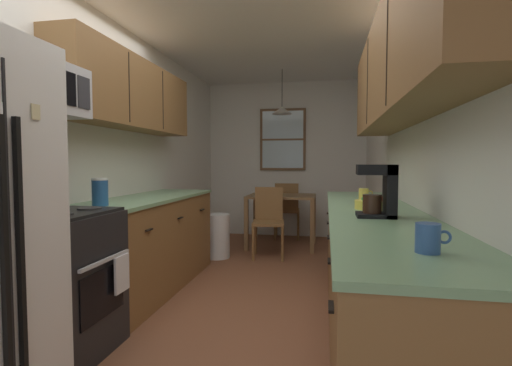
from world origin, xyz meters
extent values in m
plane|color=brown|center=(0.00, 1.00, 0.00)|extent=(12.00, 12.00, 0.00)
cube|color=white|center=(-1.35, 1.00, 1.27)|extent=(0.10, 9.00, 2.55)
cube|color=white|center=(1.35, 1.00, 1.27)|extent=(0.10, 9.00, 2.55)
cube|color=white|center=(0.00, 3.65, 1.27)|extent=(4.40, 0.10, 2.55)
cube|color=white|center=(0.00, 1.00, 2.59)|extent=(4.40, 9.00, 0.08)
cube|color=black|center=(-0.63, -1.28, 0.84)|extent=(0.01, 0.01, 1.61)
cube|color=black|center=(-0.62, -1.32, 0.84)|extent=(0.02, 0.02, 1.15)
cube|color=black|center=(-0.62, -1.24, 0.84)|extent=(0.02, 0.02, 1.15)
cube|color=beige|center=(-0.63, -1.12, 1.45)|extent=(0.01, 0.05, 0.07)
cube|color=black|center=(-0.99, -0.57, 0.45)|extent=(0.62, 0.63, 0.90)
cube|color=black|center=(-0.67, -0.57, 0.42)|extent=(0.01, 0.44, 0.30)
cube|color=silver|center=(-0.65, -0.57, 0.63)|extent=(0.02, 0.51, 0.02)
cube|color=black|center=(-0.99, -0.57, 0.91)|extent=(0.59, 0.60, 0.02)
cube|color=black|center=(-1.27, -0.57, 1.00)|extent=(0.06, 0.63, 0.20)
cylinder|color=#2D2D2D|center=(-1.13, -0.71, 0.93)|extent=(0.15, 0.15, 0.01)
cylinder|color=#2D2D2D|center=(-1.13, -0.43, 0.93)|extent=(0.15, 0.15, 0.01)
cylinder|color=#2D2D2D|center=(-0.85, -0.71, 0.93)|extent=(0.15, 0.15, 0.01)
cylinder|color=#2D2D2D|center=(-0.85, -0.43, 0.93)|extent=(0.15, 0.15, 0.01)
cube|color=silver|center=(-1.11, -0.57, 1.69)|extent=(0.38, 0.60, 0.33)
cube|color=black|center=(-0.92, -0.63, 1.69)|extent=(0.01, 0.36, 0.21)
cube|color=#2D2D33|center=(-0.92, -0.36, 1.69)|extent=(0.01, 0.12, 0.21)
cube|color=brown|center=(-1.00, 0.71, 0.43)|extent=(0.60, 1.91, 0.87)
cube|color=#7AA87A|center=(-1.00, 0.71, 0.89)|extent=(0.63, 1.93, 0.03)
cube|color=black|center=(-0.69, 0.08, 0.70)|extent=(0.02, 0.10, 0.01)
cube|color=black|center=(-0.69, 0.71, 0.70)|extent=(0.02, 0.10, 0.01)
cube|color=black|center=(-0.69, 1.35, 0.70)|extent=(0.02, 0.10, 0.01)
cube|color=brown|center=(-1.14, 0.66, 1.86)|extent=(0.32, 2.01, 0.64)
cube|color=#2D2319|center=(-0.98, 0.33, 1.86)|extent=(0.01, 0.01, 0.59)
cube|color=#2D2319|center=(-0.98, 0.99, 1.86)|extent=(0.01, 0.01, 0.59)
cube|color=brown|center=(1.00, 0.04, 0.43)|extent=(0.60, 3.22, 0.87)
cube|color=#7AA87A|center=(1.00, 0.04, 0.89)|extent=(0.63, 3.24, 0.03)
cube|color=black|center=(0.69, -1.25, 0.70)|extent=(0.02, 0.10, 0.01)
cube|color=black|center=(0.69, -0.61, 0.70)|extent=(0.02, 0.10, 0.01)
cube|color=black|center=(0.69, 0.04, 0.70)|extent=(0.02, 0.10, 0.01)
cube|color=black|center=(0.69, 0.68, 0.70)|extent=(0.02, 0.10, 0.01)
cube|color=black|center=(0.69, 1.32, 0.70)|extent=(0.02, 0.10, 0.01)
cube|color=brown|center=(1.14, -0.01, 1.86)|extent=(0.32, 2.92, 0.72)
cube|color=#2D2319|center=(0.98, -0.49, 1.86)|extent=(0.01, 0.01, 0.66)
cube|color=#2D2319|center=(0.98, 0.47, 1.86)|extent=(0.01, 0.01, 0.66)
cube|color=brown|center=(0.04, 2.74, 0.74)|extent=(0.96, 0.73, 0.03)
cube|color=brown|center=(-0.41, 2.41, 0.36)|extent=(0.06, 0.06, 0.72)
cube|color=brown|center=(0.49, 2.41, 0.36)|extent=(0.06, 0.06, 0.72)
cube|color=brown|center=(-0.41, 3.08, 0.36)|extent=(0.06, 0.06, 0.72)
cube|color=brown|center=(0.49, 3.08, 0.36)|extent=(0.06, 0.06, 0.72)
cube|color=brown|center=(-0.06, 2.10, 0.45)|extent=(0.44, 0.44, 0.04)
cube|color=brown|center=(-0.08, 2.28, 0.68)|extent=(0.37, 0.07, 0.45)
cylinder|color=brown|center=(0.14, 1.94, 0.22)|extent=(0.04, 0.04, 0.43)
cylinder|color=brown|center=(-0.22, 1.90, 0.22)|extent=(0.04, 0.04, 0.43)
cylinder|color=brown|center=(0.10, 2.30, 0.22)|extent=(0.04, 0.04, 0.43)
cylinder|color=brown|center=(-0.26, 2.26, 0.22)|extent=(0.04, 0.04, 0.43)
cube|color=brown|center=(0.05, 3.39, 0.45)|extent=(0.43, 0.43, 0.04)
cube|color=brown|center=(0.06, 3.21, 0.68)|extent=(0.37, 0.06, 0.45)
cylinder|color=brown|center=(-0.14, 3.56, 0.22)|extent=(0.04, 0.04, 0.43)
cylinder|color=brown|center=(0.22, 3.59, 0.22)|extent=(0.04, 0.04, 0.43)
cylinder|color=brown|center=(-0.12, 3.20, 0.22)|extent=(0.04, 0.04, 0.43)
cylinder|color=brown|center=(0.24, 3.22, 0.22)|extent=(0.04, 0.04, 0.43)
cylinder|color=black|center=(0.04, 2.74, 2.29)|extent=(0.01, 0.01, 0.53)
cone|color=#B7B2A8|center=(0.04, 2.74, 1.97)|extent=(0.29, 0.29, 0.10)
sphere|color=white|center=(0.04, 2.74, 1.99)|extent=(0.06, 0.06, 0.06)
cube|color=brown|center=(-0.05, 3.58, 1.61)|extent=(0.76, 0.04, 1.02)
cube|color=silver|center=(-0.05, 3.56, 1.61)|extent=(0.68, 0.01, 0.94)
cube|color=brown|center=(-0.05, 3.56, 1.61)|extent=(0.68, 0.02, 0.03)
cylinder|color=white|center=(-0.70, 1.98, 0.28)|extent=(0.31, 0.31, 0.56)
cylinder|color=#265999|center=(-1.00, -0.08, 1.00)|extent=(0.12, 0.12, 0.19)
cylinder|color=white|center=(-1.00, -0.08, 1.10)|extent=(0.12, 0.12, 0.02)
cube|color=white|center=(-0.64, -0.41, 0.50)|extent=(0.02, 0.16, 0.24)
cube|color=black|center=(0.96, -0.31, 0.91)|extent=(0.22, 0.18, 0.02)
cube|color=black|center=(1.04, -0.31, 1.06)|extent=(0.06, 0.18, 0.31)
cube|color=black|center=(0.96, -0.31, 1.18)|extent=(0.22, 0.18, 0.06)
cylinder|color=#331E14|center=(0.94, -0.31, 0.98)|extent=(0.11, 0.11, 0.11)
cylinder|color=#335999|center=(1.03, -1.19, 0.95)|extent=(0.09, 0.09, 0.11)
torus|color=#335999|center=(1.08, -1.19, 0.96)|extent=(0.05, 0.01, 0.05)
cylinder|color=#E5CC4C|center=(1.00, 0.82, 0.95)|extent=(0.09, 0.09, 0.09)
torus|color=#E5CC4C|center=(1.05, 0.82, 0.95)|extent=(0.05, 0.01, 0.05)
cylinder|color=#E5D14C|center=(0.98, 0.09, 0.93)|extent=(0.23, 0.23, 0.06)
cylinder|color=black|center=(0.98, 0.09, 0.95)|extent=(0.19, 0.19, 0.03)
sphere|color=red|center=(1.03, 0.08, 0.96)|extent=(0.06, 0.06, 0.06)
sphere|color=green|center=(0.94, 0.13, 0.96)|extent=(0.06, 0.06, 0.06)
sphere|color=yellow|center=(0.96, 0.04, 0.96)|extent=(0.06, 0.06, 0.06)
camera|label=1|loc=(0.66, -2.61, 1.22)|focal=26.19mm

